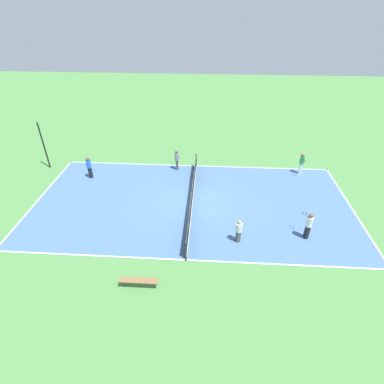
% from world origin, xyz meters
% --- Properties ---
extents(ground_plane, '(80.00, 80.00, 0.00)m').
position_xyz_m(ground_plane, '(0.00, 0.00, 0.00)').
color(ground_plane, '#518E47').
extents(court_surface, '(10.70, 21.43, 0.02)m').
position_xyz_m(court_surface, '(0.00, 0.00, 0.01)').
color(court_surface, '#4C729E').
rests_on(court_surface, ground_plane).
extents(tennis_net, '(10.50, 0.10, 1.10)m').
position_xyz_m(tennis_net, '(0.00, 0.00, 0.58)').
color(tennis_net, black).
rests_on(tennis_net, court_surface).
extents(bench, '(0.36, 1.87, 0.45)m').
position_xyz_m(bench, '(-7.15, 2.11, 0.39)').
color(bench, olive).
rests_on(bench, ground_plane).
extents(player_far_green, '(0.95, 0.38, 1.77)m').
position_xyz_m(player_far_green, '(4.58, -8.28, 1.05)').
color(player_far_green, white).
rests_on(player_far_green, court_surface).
extents(player_near_white, '(0.99, 0.57, 1.76)m').
position_xyz_m(player_near_white, '(-3.09, -6.84, 1.04)').
color(player_near_white, black).
rests_on(player_near_white, court_surface).
extents(player_baseline_gray, '(0.96, 0.42, 1.67)m').
position_xyz_m(player_baseline_gray, '(4.63, 1.51, 0.98)').
color(player_baseline_gray, '#4C4C51').
rests_on(player_baseline_gray, court_surface).
extents(player_far_white, '(0.46, 0.46, 1.51)m').
position_xyz_m(player_far_white, '(-3.64, -2.87, 0.88)').
color(player_far_white, '#4C4C51').
rests_on(player_far_white, court_surface).
extents(player_near_blue, '(0.40, 0.40, 1.76)m').
position_xyz_m(player_near_blue, '(2.89, 8.03, 1.03)').
color(player_near_blue, black).
rests_on(player_near_blue, court_surface).
extents(tennis_ball_midcourt, '(0.07, 0.07, 0.07)m').
position_xyz_m(tennis_ball_midcourt, '(1.89, 6.35, 0.06)').
color(tennis_ball_midcourt, '#CCE033').
rests_on(tennis_ball_midcourt, court_surface).
extents(tennis_ball_far_baseline, '(0.07, 0.07, 0.07)m').
position_xyz_m(tennis_ball_far_baseline, '(0.58, -0.52, 0.06)').
color(tennis_ball_far_baseline, '#CCE033').
rests_on(tennis_ball_far_baseline, court_surface).
extents(tennis_ball_right_alley, '(0.07, 0.07, 0.07)m').
position_xyz_m(tennis_ball_right_alley, '(-0.43, 10.26, 0.06)').
color(tennis_ball_right_alley, '#CCE033').
rests_on(tennis_ball_right_alley, court_surface).
extents(fence_post_back_right, '(0.12, 0.12, 3.85)m').
position_xyz_m(fence_post_back_right, '(4.32, 12.01, 1.93)').
color(fence_post_back_right, black).
rests_on(fence_post_back_right, ground_plane).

